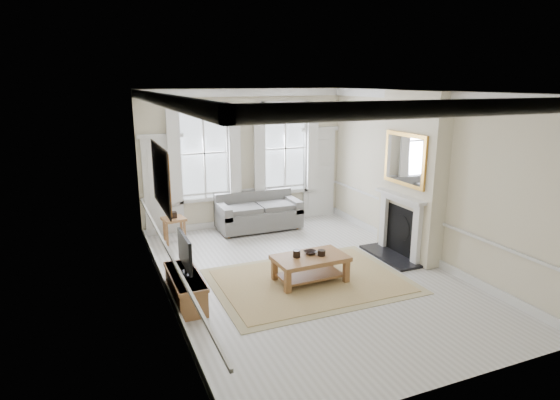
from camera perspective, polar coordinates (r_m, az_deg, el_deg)
name	(u,v)px	position (r m, az deg, el deg)	size (l,w,h in m)	color
floor	(308,276)	(8.96, 3.40, -9.20)	(7.20, 7.20, 0.00)	#B7B5AD
ceiling	(311,91)	(8.22, 3.76, 13.10)	(7.20, 7.20, 0.00)	white
back_wall	(245,158)	(11.70, -4.26, 5.09)	(5.20, 5.20, 0.00)	beige
left_wall	(162,202)	(7.67, -14.14, -0.26)	(7.20, 7.20, 0.00)	beige
right_wall	(425,177)	(9.84, 17.31, 2.70)	(7.20, 7.20, 0.00)	beige
window_left	(204,153)	(11.34, -9.26, 5.67)	(1.26, 0.20, 2.20)	#B2BCC6
window_right	(285,148)	(12.00, 0.59, 6.32)	(1.26, 0.20, 2.20)	#B2BCC6
door_left	(163,187)	(11.30, -14.05, 1.52)	(0.90, 0.08, 2.30)	silver
door_right	(319,174)	(12.55, 4.76, 3.16)	(0.90, 0.08, 2.30)	silver
painting	(161,177)	(7.88, -14.35, 2.74)	(0.05, 1.66, 1.06)	#C17721
chimney_breast	(412,176)	(9.88, 15.79, 2.86)	(0.35, 1.70, 3.38)	beige
hearth	(390,256)	(10.08, 13.23, -6.67)	(0.55, 1.50, 0.05)	black
fireplace	(400,223)	(9.97, 14.40, -2.68)	(0.21, 1.45, 1.33)	silver
mirror	(404,159)	(9.69, 14.93, 4.81)	(0.06, 1.26, 1.06)	#C18A35
sofa	(258,214)	(11.58, -2.71, -1.72)	(2.00, 0.98, 0.90)	#5F5E5C
side_table	(174,222)	(10.84, -12.81, -2.69)	(0.54, 0.54, 0.58)	brown
rug	(310,281)	(8.72, 3.67, -9.81)	(3.50, 2.60, 0.02)	#A58655
coffee_table	(310,260)	(8.56, 3.71, -7.36)	(1.35, 0.82, 0.49)	brown
ceramic_pot_a	(297,254)	(8.45, 2.05, -6.56)	(0.13, 0.13, 0.13)	black
ceramic_pot_b	(322,253)	(8.56, 5.08, -6.44)	(0.14, 0.14, 0.10)	black
bowl	(310,252)	(8.63, 3.73, -6.40)	(0.24, 0.24, 0.06)	black
tv_stand	(186,288)	(8.02, -11.43, -10.50)	(0.44, 1.36, 0.49)	brown
tv	(185,252)	(7.78, -11.50, -6.21)	(0.08, 0.90, 0.68)	black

